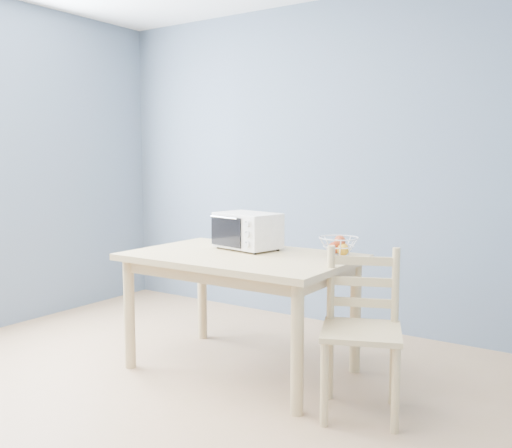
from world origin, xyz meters
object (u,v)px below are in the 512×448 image
Objects in this scene: fruit_basket at (339,245)px; dining_table at (241,270)px; toaster_oven at (246,230)px; dining_chair at (361,333)px.

dining_table is at bearing -150.16° from fruit_basket.
toaster_oven is at bearing 116.81° from dining_table.
fruit_basket is at bearing 105.72° from dining_chair.
dining_table is 4.69× the size of fruit_basket.
fruit_basket is (0.53, 0.31, 0.16)m from dining_table.
toaster_oven is 0.53× the size of dining_chair.
dining_table is at bearing -51.55° from toaster_oven.
toaster_oven is at bearing 139.27° from dining_chair.
toaster_oven is 0.64m from fruit_basket.
dining_chair is (0.97, -0.33, -0.45)m from toaster_oven.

